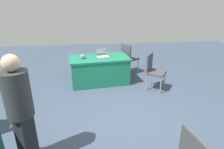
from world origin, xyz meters
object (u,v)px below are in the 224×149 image
object	(u,v)px
scissors_red	(109,55)
table_foreground	(100,70)
yarn_ball	(83,56)
person_attendee_browsing	(20,108)
chair_aisle	(128,57)
laptop_silver	(102,55)
chair_tucked_right	(154,70)

from	to	relation	value
scissors_red	table_foreground	bearing A→B (deg)	-98.27
yarn_ball	person_attendee_browsing	bearing A→B (deg)	74.50
chair_aisle	laptop_silver	size ratio (longest dim) A/B	2.47
table_foreground	yarn_ball	world-z (taller)	yarn_ball
chair_aisle	laptop_silver	distance (m)	1.09
table_foreground	chair_aisle	xyz separation A→B (m)	(-0.97, -0.67, 0.17)
table_foreground	yarn_ball	distance (m)	0.63
chair_aisle	laptop_silver	xyz separation A→B (m)	(0.88, 0.60, 0.24)
table_foreground	chair_tucked_right	world-z (taller)	chair_tucked_right
table_foreground	yarn_ball	xyz separation A→B (m)	(0.45, 0.09, 0.44)
chair_tucked_right	table_foreground	bearing A→B (deg)	-78.09
laptop_silver	yarn_ball	distance (m)	0.56
person_attendee_browsing	scissors_red	size ratio (longest dim) A/B	8.97
table_foreground	chair_aisle	size ratio (longest dim) A/B	1.80
chair_aisle	scissors_red	bearing A→B (deg)	-87.20
table_foreground	scissors_red	distance (m)	0.51
person_attendee_browsing	laptop_silver	world-z (taller)	person_attendee_browsing
chair_tucked_right	person_attendee_browsing	xyz separation A→B (m)	(2.57, 2.16, 0.35)
table_foreground	yarn_ball	bearing A→B (deg)	11.55
person_attendee_browsing	scissors_red	distance (m)	3.29
chair_aisle	scissors_red	size ratio (longest dim) A/B	5.31
person_attendee_browsing	scissors_red	bearing A→B (deg)	-72.87
table_foreground	chair_tucked_right	bearing A→B (deg)	156.52
person_attendee_browsing	laptop_silver	distance (m)	3.11
laptop_silver	scissors_red	bearing A→B (deg)	-170.84
person_attendee_browsing	chair_tucked_right	bearing A→B (deg)	-95.84
chair_tucked_right	scissors_red	xyz separation A→B (m)	(1.08, -0.77, 0.21)
chair_tucked_right	yarn_ball	distance (m)	1.92
chair_tucked_right	laptop_silver	bearing A→B (deg)	-81.97
chair_tucked_right	laptop_silver	distance (m)	1.47
person_attendee_browsing	yarn_ball	xyz separation A→B (m)	(-0.74, -2.67, -0.08)
person_attendee_browsing	table_foreground	bearing A→B (deg)	-69.17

